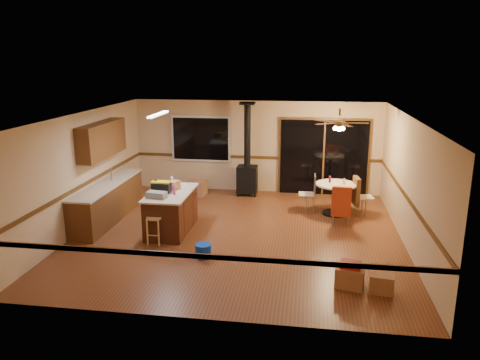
% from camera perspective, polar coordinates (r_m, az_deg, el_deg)
% --- Properties ---
extents(floor, '(7.00, 7.00, 0.00)m').
position_cam_1_polar(floor, '(10.35, -0.24, -6.59)').
color(floor, brown).
rests_on(floor, ground).
extents(ceiling, '(7.00, 7.00, 0.00)m').
position_cam_1_polar(ceiling, '(9.71, -0.26, 7.86)').
color(ceiling, silver).
rests_on(ceiling, ground).
extents(wall_back, '(7.00, 0.00, 7.00)m').
position_cam_1_polar(wall_back, '(13.34, 2.00, 4.07)').
color(wall_back, tan).
rests_on(wall_back, ground).
extents(wall_front, '(7.00, 0.00, 7.00)m').
position_cam_1_polar(wall_front, '(6.67, -4.77, -6.94)').
color(wall_front, tan).
rests_on(wall_front, ground).
extents(wall_left, '(0.00, 7.00, 7.00)m').
position_cam_1_polar(wall_left, '(11.02, -18.56, 1.03)').
color(wall_left, tan).
rests_on(wall_left, ground).
extents(wall_right, '(0.00, 7.00, 7.00)m').
position_cam_1_polar(wall_right, '(10.06, 19.88, -0.33)').
color(wall_right, tan).
rests_on(wall_right, ground).
extents(chair_rail, '(7.00, 7.00, 0.08)m').
position_cam_1_polar(chair_rail, '(10.03, -0.25, -1.26)').
color(chair_rail, '#513114').
rests_on(chair_rail, ground).
extents(window, '(1.72, 0.10, 1.32)m').
position_cam_1_polar(window, '(13.53, -4.79, 5.03)').
color(window, black).
rests_on(window, ground).
extents(sliding_door, '(2.52, 0.10, 2.10)m').
position_cam_1_polar(sliding_door, '(13.27, 10.15, 2.69)').
color(sliding_door, black).
rests_on(sliding_door, ground).
extents(lower_cabinets, '(0.60, 3.00, 0.86)m').
position_cam_1_polar(lower_cabinets, '(11.54, -15.78, -2.63)').
color(lower_cabinets, '#5B3317').
rests_on(lower_cabinets, ground).
extents(countertop, '(0.64, 3.04, 0.04)m').
position_cam_1_polar(countertop, '(11.42, -15.94, -0.47)').
color(countertop, beige).
rests_on(countertop, lower_cabinets).
extents(upper_cabinets, '(0.35, 2.00, 0.80)m').
position_cam_1_polar(upper_cabinets, '(11.44, -16.47, 4.75)').
color(upper_cabinets, '#5B3317').
rests_on(upper_cabinets, ground).
extents(kitchen_island, '(0.88, 1.68, 0.90)m').
position_cam_1_polar(kitchen_island, '(10.51, -8.38, -3.79)').
color(kitchen_island, '#411E10').
rests_on(kitchen_island, ground).
extents(wood_stove, '(0.55, 0.50, 2.52)m').
position_cam_1_polar(wood_stove, '(13.05, 0.88, 1.27)').
color(wood_stove, black).
rests_on(wood_stove, ground).
extents(ceiling_fan, '(0.24, 0.24, 0.55)m').
position_cam_1_polar(ceiling_fan, '(11.36, 12.01, 6.56)').
color(ceiling_fan, brown).
rests_on(ceiling_fan, ceiling).
extents(fluorescent_strip, '(0.10, 1.20, 0.04)m').
position_cam_1_polar(fluorescent_strip, '(10.42, -9.93, 7.89)').
color(fluorescent_strip, white).
rests_on(fluorescent_strip, ceiling).
extents(toolbox_grey, '(0.44, 0.29, 0.13)m').
position_cam_1_polar(toolbox_grey, '(9.98, -10.15, -1.78)').
color(toolbox_grey, slate).
rests_on(toolbox_grey, kitchen_island).
extents(toolbox_black, '(0.40, 0.21, 0.22)m').
position_cam_1_polar(toolbox_black, '(10.34, -9.58, -0.92)').
color(toolbox_black, black).
rests_on(toolbox_black, kitchen_island).
extents(toolbox_yellow_lid, '(0.41, 0.22, 0.03)m').
position_cam_1_polar(toolbox_yellow_lid, '(10.31, -9.61, -0.24)').
color(toolbox_yellow_lid, gold).
rests_on(toolbox_yellow_lid, toolbox_black).
extents(box_on_island, '(0.27, 0.32, 0.18)m').
position_cam_1_polar(box_on_island, '(10.57, -8.11, -0.62)').
color(box_on_island, '#976443').
rests_on(box_on_island, kitchen_island).
extents(bottle_dark, '(0.10, 0.10, 0.27)m').
position_cam_1_polar(bottle_dark, '(10.41, -10.22, -0.70)').
color(bottle_dark, black).
rests_on(bottle_dark, kitchen_island).
extents(bottle_pink, '(0.08, 0.08, 0.21)m').
position_cam_1_polar(bottle_pink, '(10.14, -8.04, -1.19)').
color(bottle_pink, '#D84C8C').
rests_on(bottle_pink, kitchen_island).
extents(bottle_white, '(0.08, 0.08, 0.19)m').
position_cam_1_polar(bottle_white, '(10.92, -8.28, -0.12)').
color(bottle_white, white).
rests_on(bottle_white, kitchen_island).
extents(bar_stool, '(0.36, 0.36, 0.59)m').
position_cam_1_polar(bar_stool, '(9.90, -10.35, -6.03)').
color(bar_stool, '#D7B571').
rests_on(bar_stool, floor).
extents(blue_bucket, '(0.36, 0.36, 0.27)m').
position_cam_1_polar(blue_bucket, '(9.18, -4.49, -8.59)').
color(blue_bucket, '#0D3DBD').
rests_on(blue_bucket, floor).
extents(dining_table, '(0.99, 0.99, 0.78)m').
position_cam_1_polar(dining_table, '(11.71, 11.58, -1.59)').
color(dining_table, black).
rests_on(dining_table, ground).
extents(glass_red, '(0.07, 0.07, 0.16)m').
position_cam_1_polar(glass_red, '(11.71, 10.90, 0.11)').
color(glass_red, '#590C14').
rests_on(glass_red, dining_table).
extents(glass_cream, '(0.08, 0.08, 0.14)m').
position_cam_1_polar(glass_cream, '(11.59, 12.56, -0.19)').
color(glass_cream, beige).
rests_on(glass_cream, dining_table).
extents(chair_left, '(0.41, 0.41, 0.51)m').
position_cam_1_polar(chair_left, '(11.77, 8.68, -1.10)').
color(chair_left, '#B9B089').
rests_on(chair_left, ground).
extents(chair_near, '(0.46, 0.50, 0.70)m').
position_cam_1_polar(chair_near, '(10.85, 12.26, -2.58)').
color(chair_near, '#B9B089').
rests_on(chair_near, ground).
extents(chair_right, '(0.51, 0.48, 0.70)m').
position_cam_1_polar(chair_right, '(11.76, 14.11, -1.35)').
color(chair_right, '#B9B089').
rests_on(chair_right, ground).
extents(box_under_window, '(0.59, 0.50, 0.42)m').
position_cam_1_polar(box_under_window, '(13.22, -5.36, -0.94)').
color(box_under_window, '#976443').
rests_on(box_under_window, floor).
extents(box_corner_a, '(0.53, 0.47, 0.35)m').
position_cam_1_polar(box_corner_a, '(8.26, 13.22, -11.38)').
color(box_corner_a, '#976443').
rests_on(box_corner_a, floor).
extents(box_corner_b, '(0.43, 0.39, 0.31)m').
position_cam_1_polar(box_corner_b, '(8.23, 16.87, -11.91)').
color(box_corner_b, '#976443').
rests_on(box_corner_b, floor).
extents(box_small_red, '(0.38, 0.33, 0.09)m').
position_cam_1_polar(box_small_red, '(8.17, 13.32, -9.99)').
color(box_small_red, maroon).
rests_on(box_small_red, box_corner_a).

